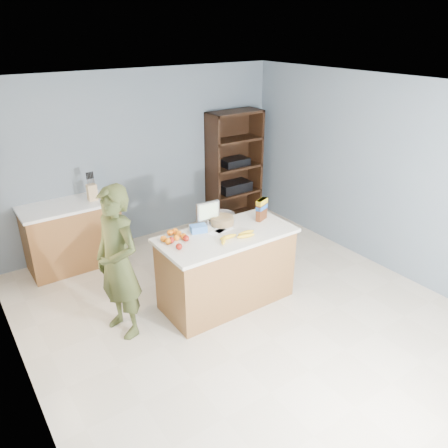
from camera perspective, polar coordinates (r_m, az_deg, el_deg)
floor at (r=5.14m, az=2.26°, el=-11.54°), size 4.50×5.00×0.02m
walls at (r=4.38m, az=2.62°, el=6.19°), size 4.52×5.02×2.51m
counter_peninsula at (r=5.12m, az=0.32°, el=-6.15°), size 1.56×0.76×0.90m
back_cabinet at (r=6.22m, az=-19.13°, el=-1.35°), size 1.24×0.62×0.90m
shelving_unit at (r=7.29m, az=1.12°, el=7.33°), size 0.90×0.40×1.80m
person at (r=4.57m, az=-13.67°, el=-5.01°), size 0.53×0.68×1.66m
knife_block at (r=6.04m, az=-16.86°, el=4.05°), size 0.12×0.10×0.31m
envelopes at (r=4.95m, az=-0.45°, el=-0.87°), size 0.33×0.18×0.00m
bananas at (r=4.77m, az=1.58°, el=-1.62°), size 0.50×0.20×0.05m
apples at (r=4.66m, az=-5.92°, el=-2.30°), size 0.23×0.25×0.07m
oranges at (r=4.79m, az=-6.59°, el=-1.55°), size 0.28×0.24×0.07m
blue_carton at (r=4.92m, az=-3.35°, el=-0.60°), size 0.21×0.16×0.08m
salad_bowl at (r=5.10m, az=-0.24°, el=0.59°), size 0.30×0.30×0.13m
tv at (r=5.05m, az=-2.11°, el=1.58°), size 0.28×0.12×0.28m
cereal_box at (r=5.19m, az=4.94°, el=2.11°), size 0.19×0.13×0.26m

